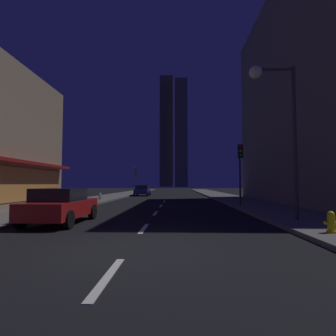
% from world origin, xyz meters
% --- Properties ---
extents(ground_plane, '(78.00, 136.00, 0.10)m').
position_xyz_m(ground_plane, '(0.00, 32.00, -0.05)').
color(ground_plane, black).
extents(sidewalk_right, '(4.00, 76.00, 0.15)m').
position_xyz_m(sidewalk_right, '(7.00, 32.00, 0.07)').
color(sidewalk_right, '#605E59').
rests_on(sidewalk_right, ground).
extents(sidewalk_left, '(4.00, 76.00, 0.15)m').
position_xyz_m(sidewalk_left, '(-7.00, 32.00, 0.07)').
color(sidewalk_left, '#605E59').
rests_on(sidewalk_left, ground).
extents(lane_marking_center, '(0.16, 23.00, 0.01)m').
position_xyz_m(lane_marking_center, '(0.00, 8.40, 0.01)').
color(lane_marking_center, silver).
rests_on(lane_marking_center, ground).
extents(skyscraper_distant_tall, '(8.13, 5.48, 67.76)m').
position_xyz_m(skyscraper_distant_tall, '(-5.36, 158.79, 33.88)').
color(skyscraper_distant_tall, brown).
rests_on(skyscraper_distant_tall, ground).
extents(skyscraper_distant_mid, '(7.00, 8.86, 60.78)m').
position_xyz_m(skyscraper_distant_mid, '(3.37, 146.95, 30.39)').
color(skyscraper_distant_mid, '#645F4B').
rests_on(skyscraper_distant_mid, ground).
extents(car_parked_near, '(1.98, 4.24, 1.45)m').
position_xyz_m(car_parked_near, '(-3.60, 4.38, 0.74)').
color(car_parked_near, '#B21919').
rests_on(car_parked_near, ground).
extents(car_parked_far, '(1.98, 4.24, 1.45)m').
position_xyz_m(car_parked_far, '(-3.60, 30.68, 0.74)').
color(car_parked_far, navy).
rests_on(car_parked_far, ground).
extents(fire_hydrant_yellow_near, '(0.42, 0.30, 0.65)m').
position_xyz_m(fire_hydrant_yellow_near, '(5.90, 1.71, 0.45)').
color(fire_hydrant_yellow_near, yellow).
rests_on(fire_hydrant_yellow_near, sidewalk_right).
extents(fire_hydrant_far_left, '(0.42, 0.30, 0.65)m').
position_xyz_m(fire_hydrant_far_left, '(-5.90, 18.22, 0.45)').
color(fire_hydrant_far_left, '#B2B2B2').
rests_on(fire_hydrant_far_left, sidewalk_left).
extents(traffic_light_near_right, '(0.32, 0.48, 4.20)m').
position_xyz_m(traffic_light_near_right, '(5.50, 11.87, 3.19)').
color(traffic_light_near_right, '#2D2D2D').
rests_on(traffic_light_near_right, sidewalk_right).
extents(traffic_light_far_left, '(0.32, 0.48, 4.20)m').
position_xyz_m(traffic_light_far_left, '(-5.50, 37.47, 3.19)').
color(traffic_light_far_left, '#2D2D2D').
rests_on(traffic_light_far_left, sidewalk_left).
extents(street_lamp_right, '(1.96, 0.56, 6.58)m').
position_xyz_m(street_lamp_right, '(5.38, 4.81, 5.07)').
color(street_lamp_right, '#38383D').
rests_on(street_lamp_right, sidewalk_right).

